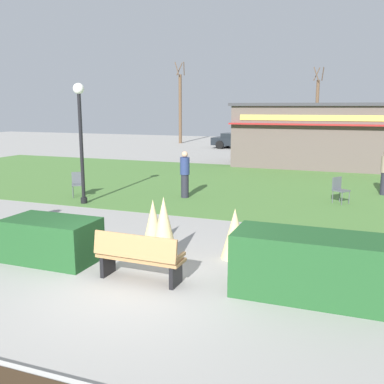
{
  "coord_description": "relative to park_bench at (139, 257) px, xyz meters",
  "views": [
    {
      "loc": [
        3.71,
        -6.61,
        3.24
      ],
      "look_at": [
        0.01,
        3.18,
        1.2
      ],
      "focal_mm": 40.91,
      "sensor_mm": 36.0,
      "label": 1
    }
  ],
  "objects": [
    {
      "name": "ground_plane",
      "position": [
        -0.01,
        -0.34,
        -0.48
      ],
      "size": [
        80.0,
        80.0,
        0.0
      ],
      "primitive_type": "plane",
      "color": "#999691"
    },
    {
      "name": "lawn_patch",
      "position": [
        -0.01,
        10.89,
        -0.48
      ],
      "size": [
        36.0,
        12.0,
        0.01
      ],
      "primitive_type": "cube",
      "color": "#4C7A38",
      "rests_on": "ground_plane"
    },
    {
      "name": "park_bench",
      "position": [
        0.0,
        0.0,
        0.0
      ],
      "size": [
        1.71,
        0.56,
        0.95
      ],
      "color": "#9E7547",
      "rests_on": "ground_plane"
    },
    {
      "name": "hedge_left",
      "position": [
        -2.28,
        0.37,
        -0.02
      ],
      "size": [
        1.95,
        1.1,
        0.91
      ],
      "primitive_type": "cube",
      "color": "#1E4C23",
      "rests_on": "ground_plane"
    },
    {
      "name": "hedge_right",
      "position": [
        3.12,
        0.45,
        0.07
      ],
      "size": [
        2.73,
        1.1,
        1.11
      ],
      "primitive_type": "cube",
      "color": "#1E4C23",
      "rests_on": "ground_plane"
    },
    {
      "name": "ornamental_grass_behind_left",
      "position": [
        1.34,
        1.9,
        0.07
      ],
      "size": [
        0.6,
        0.6,
        1.11
      ],
      "primitive_type": "cone",
      "color": "#D1BC7F",
      "rests_on": "ground_plane"
    },
    {
      "name": "ornamental_grass_behind_right",
      "position": [
        -0.68,
        2.04,
        0.08
      ],
      "size": [
        0.53,
        0.53,
        1.12
      ],
      "primitive_type": "cone",
      "color": "#D1BC7F",
      "rests_on": "ground_plane"
    },
    {
      "name": "ornamental_grass_behind_center",
      "position": [
        -0.03,
        1.22,
        0.22
      ],
      "size": [
        0.64,
        0.64,
        1.39
      ],
      "primitive_type": "cone",
      "color": "#D1BC7F",
      "rests_on": "ground_plane"
    },
    {
      "name": "lamppost_mid",
      "position": [
        -4.93,
        5.42,
        2.05
      ],
      "size": [
        0.36,
        0.36,
        4.01
      ],
      "color": "black",
      "rests_on": "ground_plane"
    },
    {
      "name": "trash_bin",
      "position": [
        3.01,
        1.05,
        -0.01
      ],
      "size": [
        0.52,
        0.52,
        0.94
      ],
      "primitive_type": "cylinder",
      "color": "#2D4233",
      "rests_on": "ground_plane"
    },
    {
      "name": "food_kiosk",
      "position": [
        2.23,
        18.0,
        1.25
      ],
      "size": [
        10.26,
        4.39,
        3.45
      ],
      "color": "#594C47",
      "rests_on": "ground_plane"
    },
    {
      "name": "cafe_chair_west",
      "position": [
        -5.81,
        6.36,
        0.05
      ],
      "size": [
        0.61,
        0.61,
        0.89
      ],
      "color": "#4C5156",
      "rests_on": "ground_plane"
    },
    {
      "name": "cafe_chair_east",
      "position": [
        3.22,
        8.53,
        0.05
      ],
      "size": [
        0.61,
        0.61,
        0.89
      ],
      "color": "#4C5156",
      "rests_on": "ground_plane"
    },
    {
      "name": "person_strolling",
      "position": [
        -2.06,
        7.54,
        0.38
      ],
      "size": [
        0.34,
        0.34,
        1.69
      ],
      "rotation": [
        0.0,
        0.0,
        4.35
      ],
      "color": "#23232D",
      "rests_on": "ground_plane"
    },
    {
      "name": "parked_car_west_slot",
      "position": [
        -5.08,
        26.8,
        0.16
      ],
      "size": [
        4.33,
        2.32,
        1.2
      ],
      "color": "black",
      "rests_on": "ground_plane"
    },
    {
      "name": "parked_car_center_slot",
      "position": [
        0.34,
        26.8,
        0.16
      ],
      "size": [
        4.3,
        2.26,
        1.2
      ],
      "color": "silver",
      "rests_on": "ground_plane"
    },
    {
      "name": "parked_car_east_slot",
      "position": [
        5.27,
        26.8,
        0.16
      ],
      "size": [
        4.28,
        2.21,
        1.2
      ],
      "color": "navy",
      "rests_on": "ground_plane"
    },
    {
      "name": "tree_left_bg",
      "position": [
        -11.38,
        29.95,
        2.71
      ],
      "size": [
        0.91,
        0.96,
        7.11
      ],
      "color": "brown",
      "rests_on": "ground_plane"
    },
    {
      "name": "tree_right_bg",
      "position": [
        0.2,
        32.75,
        2.43
      ],
      "size": [
        0.91,
        0.96,
        6.56
      ],
      "color": "brown",
      "rests_on": "ground_plane"
    }
  ]
}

